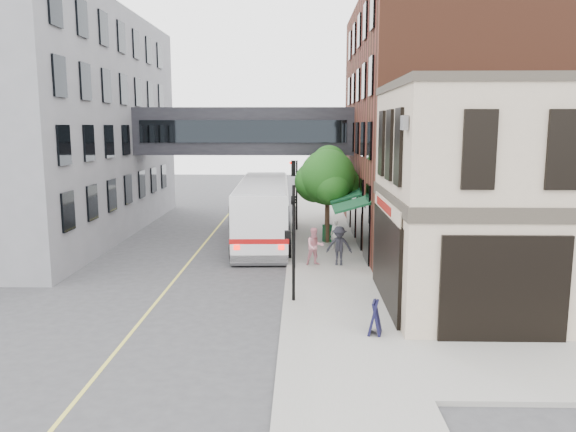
{
  "coord_description": "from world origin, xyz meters",
  "views": [
    {
      "loc": [
        0.67,
        -19.02,
        6.87
      ],
      "look_at": [
        0.12,
        4.86,
        3.01
      ],
      "focal_mm": 35.0,
      "sensor_mm": 36.0,
      "label": 1
    }
  ],
  "objects_px": {
    "bus": "(264,208)",
    "sandwich_board": "(375,318)",
    "newspaper_box": "(328,233)",
    "pedestrian_c": "(339,246)",
    "pedestrian_a": "(336,234)",
    "pedestrian_b": "(315,246)"
  },
  "relations": [
    {
      "from": "bus",
      "to": "pedestrian_c",
      "type": "xyz_separation_m",
      "value": [
        4.1,
        -6.45,
        -0.87
      ]
    },
    {
      "from": "pedestrian_b",
      "to": "sandwich_board",
      "type": "bearing_deg",
      "value": -92.29
    },
    {
      "from": "bus",
      "to": "pedestrian_b",
      "type": "bearing_deg",
      "value": -65.61
    },
    {
      "from": "pedestrian_a",
      "to": "newspaper_box",
      "type": "relative_size",
      "value": 1.61
    },
    {
      "from": "bus",
      "to": "sandwich_board",
      "type": "distance_m",
      "value": 16.32
    },
    {
      "from": "newspaper_box",
      "to": "sandwich_board",
      "type": "height_order",
      "value": "sandwich_board"
    },
    {
      "from": "pedestrian_c",
      "to": "sandwich_board",
      "type": "bearing_deg",
      "value": -81.78
    },
    {
      "from": "newspaper_box",
      "to": "pedestrian_a",
      "type": "bearing_deg",
      "value": -101.18
    },
    {
      "from": "bus",
      "to": "sandwich_board",
      "type": "xyz_separation_m",
      "value": [
        4.66,
        -15.58,
        -1.28
      ]
    },
    {
      "from": "bus",
      "to": "sandwich_board",
      "type": "relative_size",
      "value": 12.02
    },
    {
      "from": "pedestrian_a",
      "to": "newspaper_box",
      "type": "xyz_separation_m",
      "value": [
        -0.33,
        1.88,
        -0.31
      ]
    },
    {
      "from": "bus",
      "to": "pedestrian_b",
      "type": "xyz_separation_m",
      "value": [
        2.92,
        -6.43,
        -0.91
      ]
    },
    {
      "from": "pedestrian_a",
      "to": "pedestrian_c",
      "type": "relative_size",
      "value": 0.85
    },
    {
      "from": "pedestrian_c",
      "to": "pedestrian_b",
      "type": "bearing_deg",
      "value": -176.02
    },
    {
      "from": "pedestrian_a",
      "to": "pedestrian_b",
      "type": "xyz_separation_m",
      "value": [
        -1.23,
        -3.64,
        0.11
      ]
    },
    {
      "from": "pedestrian_a",
      "to": "newspaper_box",
      "type": "height_order",
      "value": "pedestrian_a"
    },
    {
      "from": "newspaper_box",
      "to": "bus",
      "type": "bearing_deg",
      "value": 145.41
    },
    {
      "from": "pedestrian_a",
      "to": "pedestrian_b",
      "type": "height_order",
      "value": "pedestrian_b"
    },
    {
      "from": "newspaper_box",
      "to": "pedestrian_c",
      "type": "bearing_deg",
      "value": -108.33
    },
    {
      "from": "pedestrian_a",
      "to": "sandwich_board",
      "type": "xyz_separation_m",
      "value": [
        0.51,
        -12.8,
        -0.26
      ]
    },
    {
      "from": "pedestrian_b",
      "to": "sandwich_board",
      "type": "relative_size",
      "value": 1.67
    },
    {
      "from": "pedestrian_a",
      "to": "sandwich_board",
      "type": "distance_m",
      "value": 12.81
    }
  ]
}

